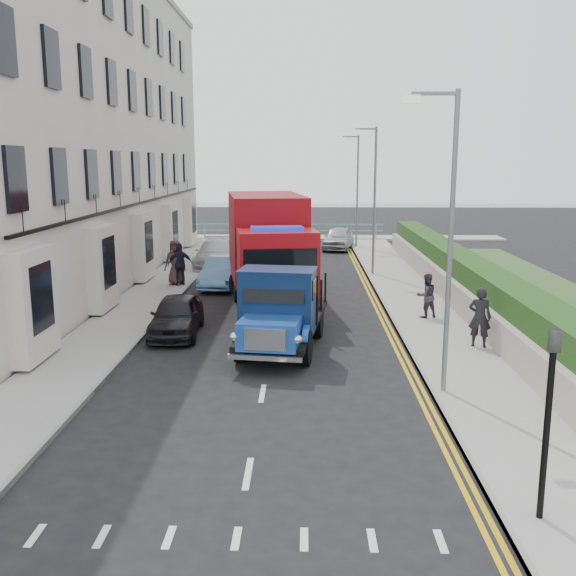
# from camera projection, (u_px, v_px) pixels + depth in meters

# --- Properties ---
(ground) EXTENTS (120.00, 120.00, 0.00)m
(ground) POSITION_uv_depth(u_px,v_px,m) (267.00, 367.00, 17.29)
(ground) COLOR black
(ground) RESTS_ON ground
(pavement_west) EXTENTS (2.40, 38.00, 0.12)m
(pavement_west) POSITION_uv_depth(u_px,v_px,m) (153.00, 295.00, 26.23)
(pavement_west) COLOR gray
(pavement_west) RESTS_ON ground
(pavement_east) EXTENTS (2.60, 38.00, 0.12)m
(pavement_east) POSITION_uv_depth(u_px,v_px,m) (410.00, 296.00, 25.97)
(pavement_east) COLOR gray
(pavement_east) RESTS_ON ground
(promenade) EXTENTS (30.00, 2.50, 0.12)m
(promenade) POSITION_uv_depth(u_px,v_px,m) (290.00, 238.00, 45.71)
(promenade) COLOR gray
(promenade) RESTS_ON ground
(sea_plane) EXTENTS (120.00, 120.00, 0.00)m
(sea_plane) POSITION_uv_depth(u_px,v_px,m) (296.00, 207.00, 76.11)
(sea_plane) COLOR slate
(sea_plane) RESTS_ON ground
(terrace_west) EXTENTS (6.31, 30.20, 14.25)m
(terrace_west) POSITION_uv_depth(u_px,v_px,m) (73.00, 122.00, 28.86)
(terrace_west) COLOR beige
(terrace_west) RESTS_ON ground
(garden_east) EXTENTS (1.45, 28.00, 1.75)m
(garden_east) POSITION_uv_depth(u_px,v_px,m) (459.00, 276.00, 25.76)
(garden_east) COLOR #B2AD9E
(garden_east) RESTS_ON ground
(seafront_railing) EXTENTS (13.00, 0.08, 1.11)m
(seafront_railing) POSITION_uv_depth(u_px,v_px,m) (290.00, 231.00, 44.82)
(seafront_railing) COLOR #59B2A5
(seafront_railing) RESTS_ON ground
(lamp_near) EXTENTS (1.23, 0.18, 7.00)m
(lamp_near) POSITION_uv_depth(u_px,v_px,m) (446.00, 227.00, 14.45)
(lamp_near) COLOR slate
(lamp_near) RESTS_ON ground
(lamp_mid) EXTENTS (1.23, 0.18, 7.00)m
(lamp_mid) POSITION_uv_depth(u_px,v_px,m) (372.00, 192.00, 30.13)
(lamp_mid) COLOR slate
(lamp_mid) RESTS_ON ground
(lamp_far) EXTENTS (1.23, 0.18, 7.00)m
(lamp_far) POSITION_uv_depth(u_px,v_px,m) (355.00, 184.00, 39.94)
(lamp_far) COLOR slate
(lamp_far) RESTS_ON ground
(traffic_signal) EXTENTS (0.16, 0.20, 3.10)m
(traffic_signal) POSITION_uv_depth(u_px,v_px,m) (549.00, 396.00, 9.42)
(traffic_signal) COLOR black
(traffic_signal) RESTS_ON ground
(bedford_lorry) EXTENTS (2.71, 5.44, 2.48)m
(bedford_lorry) POSITION_uv_depth(u_px,v_px,m) (279.00, 316.00, 18.22)
(bedford_lorry) COLOR black
(bedford_lorry) RESTS_ON ground
(red_lorry) EXTENTS (3.85, 8.25, 4.16)m
(red_lorry) POSITION_uv_depth(u_px,v_px,m) (268.00, 246.00, 24.82)
(red_lorry) COLOR black
(red_lorry) RESTS_ON ground
(parked_car_front) EXTENTS (1.65, 3.75, 1.26)m
(parked_car_front) POSITION_uv_depth(u_px,v_px,m) (176.00, 315.00, 20.40)
(parked_car_front) COLOR black
(parked_car_front) RESTS_ON ground
(parked_car_mid) EXTENTS (1.70, 4.05, 1.30)m
(parked_car_mid) POSITION_uv_depth(u_px,v_px,m) (222.00, 272.00, 28.08)
(parked_car_mid) COLOR #66A4DB
(parked_car_mid) RESTS_ON ground
(parked_car_rear) EXTENTS (2.14, 4.94, 1.42)m
(parked_car_rear) POSITION_uv_depth(u_px,v_px,m) (216.00, 254.00, 33.26)
(parked_car_rear) COLOR silver
(parked_car_rear) RESTS_ON ground
(seafront_car_left) EXTENTS (2.99, 5.27, 1.39)m
(seafront_car_left) POSITION_uv_depth(u_px,v_px,m) (282.00, 232.00, 43.64)
(seafront_car_left) COLOR black
(seafront_car_left) RESTS_ON ground
(seafront_car_right) EXTENTS (2.40, 4.30, 1.38)m
(seafront_car_right) POSITION_uv_depth(u_px,v_px,m) (338.00, 238.00, 40.07)
(seafront_car_right) COLOR #A9A8AD
(seafront_car_right) RESTS_ON ground
(pedestrian_east_near) EXTENTS (0.75, 0.61, 1.77)m
(pedestrian_east_near) POSITION_uv_depth(u_px,v_px,m) (480.00, 317.00, 18.62)
(pedestrian_east_near) COLOR black
(pedestrian_east_near) RESTS_ON pavement_east
(pedestrian_east_far) EXTENTS (0.90, 0.80, 1.54)m
(pedestrian_east_far) POSITION_uv_depth(u_px,v_px,m) (426.00, 296.00, 22.13)
(pedestrian_east_far) COLOR #35303B
(pedestrian_east_far) RESTS_ON pavement_east
(pedestrian_west_near) EXTENTS (1.17, 0.79, 1.84)m
(pedestrian_west_near) POSITION_uv_depth(u_px,v_px,m) (180.00, 264.00, 27.86)
(pedestrian_west_near) COLOR #1A212E
(pedestrian_west_near) RESTS_ON pavement_west
(pedestrian_west_far) EXTENTS (1.01, 0.71, 1.97)m
(pedestrian_west_far) POSITION_uv_depth(u_px,v_px,m) (176.00, 262.00, 27.97)
(pedestrian_west_far) COLOR #3C2C2B
(pedestrian_west_far) RESTS_ON pavement_west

